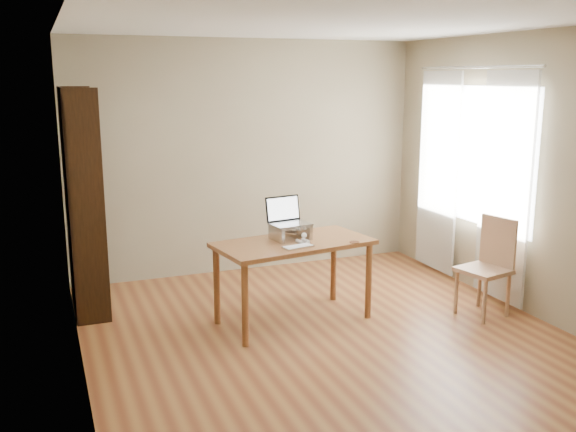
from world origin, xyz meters
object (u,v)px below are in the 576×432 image
object	(u,v)px
keyboard	(298,247)
chair	(490,263)
laptop	(288,217)
bookshelf	(84,201)
desk	(294,252)
cat	(292,231)

from	to	relation	value
keyboard	chair	xyz separation A→B (m)	(1.81, -0.29, -0.26)
chair	laptop	bearing A→B (deg)	146.88
keyboard	laptop	bearing A→B (deg)	71.10
bookshelf	desk	distance (m)	2.02
desk	keyboard	world-z (taller)	keyboard
bookshelf	desk	bearing A→B (deg)	-30.78
keyboard	cat	size ratio (longest dim) A/B	0.59
keyboard	chair	bearing A→B (deg)	-20.64
desk	laptop	distance (m)	0.32
laptop	keyboard	bearing A→B (deg)	-106.14
laptop	keyboard	size ratio (longest dim) A/B	1.30
desk	keyboard	xyz separation A→B (m)	(-0.05, -0.22, 0.11)
bookshelf	laptop	xyz separation A→B (m)	(1.70, -0.87, -0.11)
bookshelf	chair	world-z (taller)	bookshelf
bookshelf	cat	bearing A→B (deg)	-27.53
bookshelf	cat	xyz separation A→B (m)	(1.73, -0.90, -0.23)
bookshelf	keyboard	bearing A→B (deg)	-36.70
laptop	chair	bearing A→B (deg)	-29.03
cat	chair	size ratio (longest dim) A/B	0.54
cat	desk	bearing A→B (deg)	-113.40
bookshelf	chair	size ratio (longest dim) A/B	2.29
desk	chair	xyz separation A→B (m)	(1.76, -0.51, -0.16)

